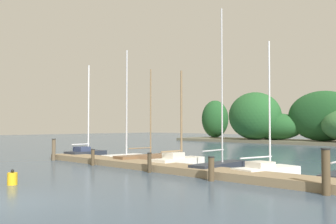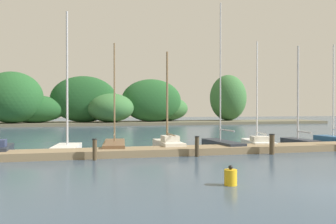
% 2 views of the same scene
% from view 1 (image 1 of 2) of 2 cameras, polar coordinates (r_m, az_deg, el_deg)
% --- Properties ---
extents(ground, '(160.00, 160.00, 0.00)m').
position_cam_1_polar(ground, '(12.71, -24.24, -12.52)').
color(ground, '#384C60').
extents(dock_pier, '(24.83, 1.80, 0.35)m').
position_cam_1_polar(dock_pier, '(18.20, 4.38, -8.91)').
color(dock_pier, '#847051').
rests_on(dock_pier, ground).
extents(sailboat_0, '(1.45, 3.07, 6.74)m').
position_cam_1_polar(sailboat_0, '(27.81, -12.29, -6.06)').
color(sailboat_0, '#232833').
rests_on(sailboat_0, ground).
extents(sailboat_1, '(1.60, 3.16, 7.51)m').
position_cam_1_polar(sailboat_1, '(25.68, -6.49, -6.39)').
color(sailboat_1, white).
rests_on(sailboat_1, ground).
extents(sailboat_2, '(1.59, 4.58, 5.91)m').
position_cam_1_polar(sailboat_2, '(23.71, -2.90, -7.01)').
color(sailboat_2, brown).
rests_on(sailboat_2, ground).
extents(sailboat_3, '(1.12, 3.57, 5.50)m').
position_cam_1_polar(sailboat_3, '(21.40, 1.78, -7.33)').
color(sailboat_3, silver).
rests_on(sailboat_3, ground).
extents(sailboat_4, '(1.18, 4.19, 8.37)m').
position_cam_1_polar(sailboat_4, '(19.27, 8.11, -8.00)').
color(sailboat_4, '#232833').
rests_on(sailboat_4, ground).
extents(sailboat_5, '(1.93, 3.71, 6.34)m').
position_cam_1_polar(sailboat_5, '(18.20, 14.97, -8.43)').
color(sailboat_5, white).
rests_on(sailboat_5, ground).
extents(mooring_piling_0, '(0.28, 0.28, 1.44)m').
position_cam_1_polar(mooring_piling_0, '(26.50, -17.03, -5.47)').
color(mooring_piling_0, brown).
rests_on(mooring_piling_0, ground).
extents(mooring_piling_1, '(0.23, 0.23, 0.96)m').
position_cam_1_polar(mooring_piling_1, '(22.53, -11.38, -6.75)').
color(mooring_piling_1, '#4C3D28').
rests_on(mooring_piling_1, ground).
extents(mooring_piling_2, '(0.23, 0.23, 0.99)m').
position_cam_1_polar(mooring_piling_2, '(18.78, -2.85, -7.69)').
color(mooring_piling_2, '#3D3323').
rests_on(mooring_piling_2, ground).
extents(mooring_piling_3, '(0.29, 0.29, 1.04)m').
position_cam_1_polar(mooring_piling_3, '(16.04, 6.62, -8.57)').
color(mooring_piling_3, '#4C3D28').
rests_on(mooring_piling_3, ground).
extents(mooring_piling_4, '(0.32, 0.32, 1.57)m').
position_cam_1_polar(mooring_piling_4, '(13.80, 22.93, -8.36)').
color(mooring_piling_4, '#4C3D28').
rests_on(mooring_piling_4, ground).
extents(channel_buoy_0, '(0.39, 0.39, 0.62)m').
position_cam_1_polar(channel_buoy_0, '(16.19, -22.64, -9.34)').
color(channel_buoy_0, gold).
rests_on(channel_buoy_0, ground).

